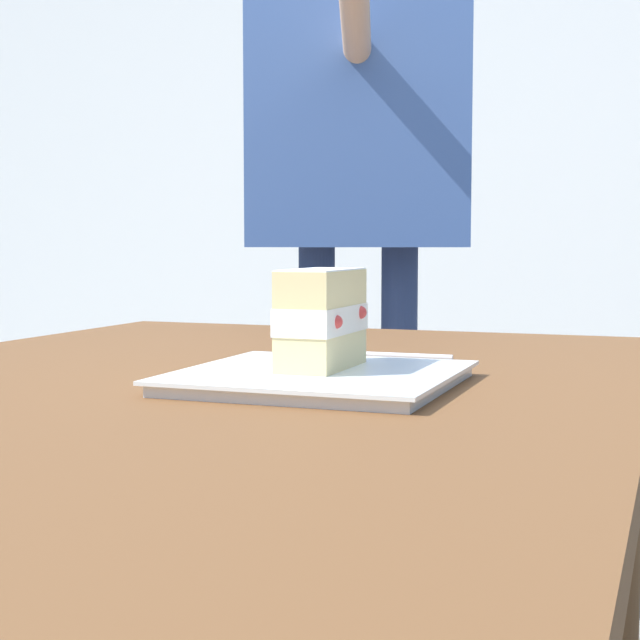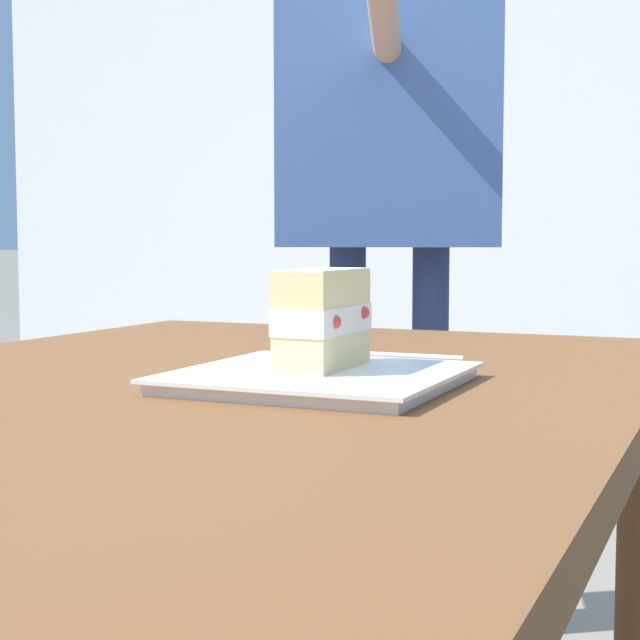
{
  "view_description": "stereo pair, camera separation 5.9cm",
  "coord_description": "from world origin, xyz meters",
  "px_view_note": "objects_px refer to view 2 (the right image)",
  "views": [
    {
      "loc": [
        -0.78,
        -0.48,
        0.87
      ],
      "look_at": [
        0.14,
        -0.13,
        0.79
      ],
      "focal_mm": 54.69,
      "sensor_mm": 36.0,
      "label": 1
    },
    {
      "loc": [
        -0.76,
        -0.53,
        0.87
      ],
      "look_at": [
        0.14,
        -0.13,
        0.79
      ],
      "focal_mm": 54.69,
      "sensor_mm": 36.0,
      "label": 2
    }
  ],
  "objects_px": {
    "patio_table": "(131,490)",
    "dessert_plate": "(320,378)",
    "dessert_fork": "(387,355)",
    "diner_person": "(390,116)",
    "cake_slice": "(323,319)"
  },
  "relations": [
    {
      "from": "dessert_plate",
      "to": "cake_slice",
      "type": "distance_m",
      "value": 0.06
    },
    {
      "from": "patio_table",
      "to": "diner_person",
      "type": "height_order",
      "value": "diner_person"
    },
    {
      "from": "dessert_plate",
      "to": "cake_slice",
      "type": "xyz_separation_m",
      "value": [
        0.02,
        0.01,
        0.06
      ]
    },
    {
      "from": "dessert_fork",
      "to": "diner_person",
      "type": "distance_m",
      "value": 0.97
    },
    {
      "from": "dessert_plate",
      "to": "diner_person",
      "type": "distance_m",
      "value": 1.19
    },
    {
      "from": "cake_slice",
      "to": "dessert_fork",
      "type": "relative_size",
      "value": 0.76
    },
    {
      "from": "cake_slice",
      "to": "diner_person",
      "type": "bearing_deg",
      "value": 16.28
    },
    {
      "from": "dessert_plate",
      "to": "dessert_fork",
      "type": "relative_size",
      "value": 1.6
    },
    {
      "from": "cake_slice",
      "to": "diner_person",
      "type": "xyz_separation_m",
      "value": [
        1.06,
        0.31,
        0.34
      ]
    },
    {
      "from": "dessert_fork",
      "to": "dessert_plate",
      "type": "bearing_deg",
      "value": -176.28
    },
    {
      "from": "patio_table",
      "to": "dessert_plate",
      "type": "bearing_deg",
      "value": -43.64
    },
    {
      "from": "dessert_plate",
      "to": "dessert_fork",
      "type": "bearing_deg",
      "value": 3.72
    },
    {
      "from": "cake_slice",
      "to": "dessert_fork",
      "type": "distance_m",
      "value": 0.24
    },
    {
      "from": "dessert_fork",
      "to": "patio_table",
      "type": "bearing_deg",
      "value": 163.01
    },
    {
      "from": "patio_table",
      "to": "dessert_fork",
      "type": "relative_size",
      "value": 9.22
    }
  ]
}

